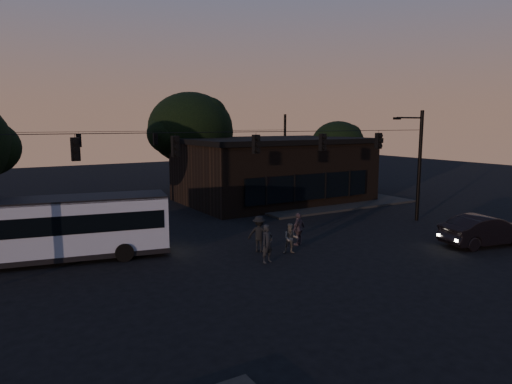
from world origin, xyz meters
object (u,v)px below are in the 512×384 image
pedestrian_b (291,238)px  bus (51,226)px  pedestrian_a (267,244)px  pedestrian_d (259,234)px  car (485,230)px  building (273,169)px  pedestrian_c (299,229)px

pedestrian_b → bus: bearing=-175.6°
pedestrian_a → pedestrian_d: 1.91m
pedestrian_a → car: bearing=-30.2°
pedestrian_a → pedestrian_d: bearing=56.7°
car → building: bearing=17.6°
building → car: (1.86, -18.30, -1.87)m
bus → pedestrian_d: bearing=-10.4°
car → pedestrian_d: size_ratio=2.68×
car → pedestrian_a: 12.41m
pedestrian_c → pedestrian_b: bearing=18.1°
bus → pedestrian_b: size_ratio=7.18×
building → bus: building is taller
pedestrian_c → pedestrian_d: (-2.53, 0.01, 0.05)m
pedestrian_d → pedestrian_c: bearing=-136.3°
pedestrian_c → pedestrian_d: bearing=-21.9°
building → pedestrian_a: building is taller
car → pedestrian_a: bearing=85.0°
building → pedestrian_b: building is taller
building → pedestrian_d: building is taller
pedestrian_b → pedestrian_d: 1.65m
pedestrian_d → building: bearing=-82.0°
pedestrian_a → pedestrian_c: (3.18, 1.79, -0.03)m
building → car: bearing=-84.2°
pedestrian_c → pedestrian_d: pedestrian_d is taller
car → pedestrian_c: (-8.70, 5.37, 0.06)m
building → pedestrian_b: bearing=-120.2°
pedestrian_c → car: bearing=126.6°
building → bus: 20.95m
car → pedestrian_d: 12.46m
bus → pedestrian_c: bus is taller
building → car: size_ratio=3.03×
pedestrian_d → bus: bearing=22.2°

